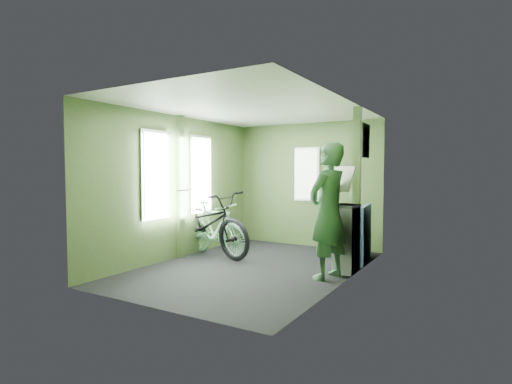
# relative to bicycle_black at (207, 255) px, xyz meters

# --- Properties ---
(room) EXTENTS (4.00, 4.02, 2.31)m
(room) POSITION_rel_bicycle_black_xyz_m (1.08, -0.34, 1.44)
(room) COLOR black
(room) RESTS_ON ground
(bicycle_black) EXTENTS (2.16, 1.28, 1.12)m
(bicycle_black) POSITION_rel_bicycle_black_xyz_m (0.00, 0.00, 0.00)
(bicycle_black) COLOR black
(bicycle_black) RESTS_ON ground
(bicycle_mint) EXTENTS (1.61, 0.88, 0.96)m
(bicycle_mint) POSITION_rel_bicycle_black_xyz_m (0.19, -0.03, 0.00)
(bicycle_mint) COLOR #8DDDAA
(bicycle_mint) RESTS_ON ground
(passenger) EXTENTS (0.59, 0.80, 1.78)m
(passenger) POSITION_rel_bicycle_black_xyz_m (2.27, -0.39, 0.89)
(passenger) COLOR #2E5534
(passenger) RESTS_ON ground
(waste_box) EXTENTS (0.28, 0.39, 0.95)m
(waste_box) POSITION_rel_bicycle_black_xyz_m (2.38, 0.05, 0.47)
(waste_box) COLOR gray
(waste_box) RESTS_ON ground
(bench_seat) EXTENTS (0.56, 0.89, 0.88)m
(bench_seat) POSITION_rel_bicycle_black_xyz_m (2.26, 0.80, 0.26)
(bench_seat) COLOR navy
(bench_seat) RESTS_ON ground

